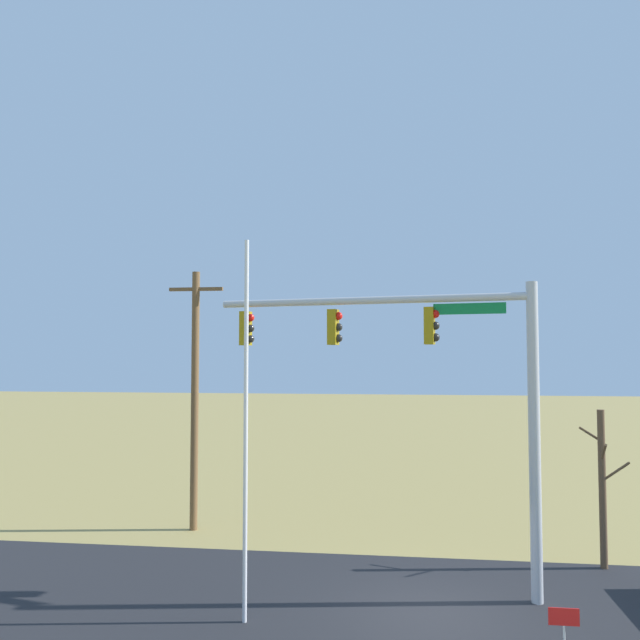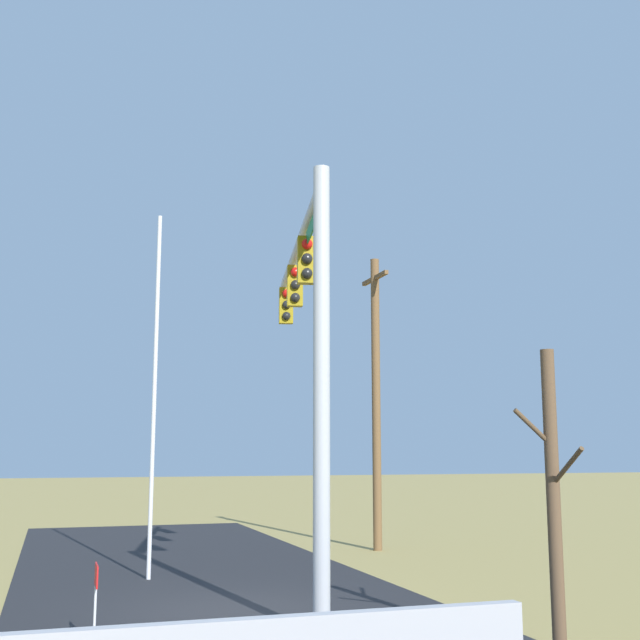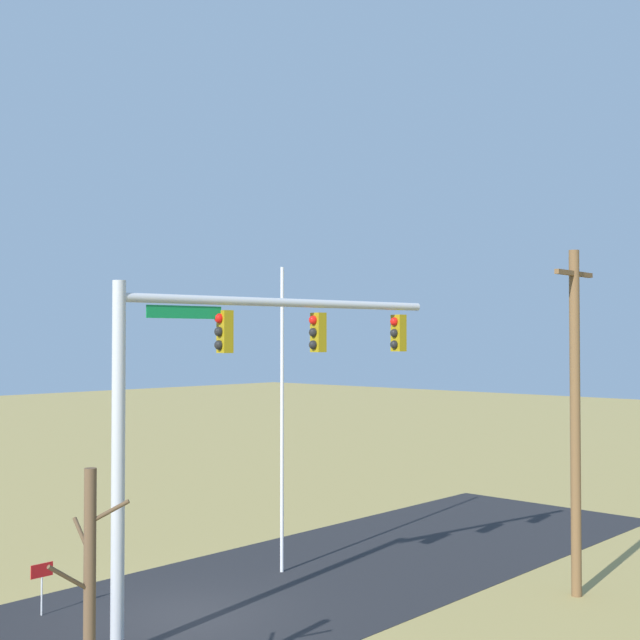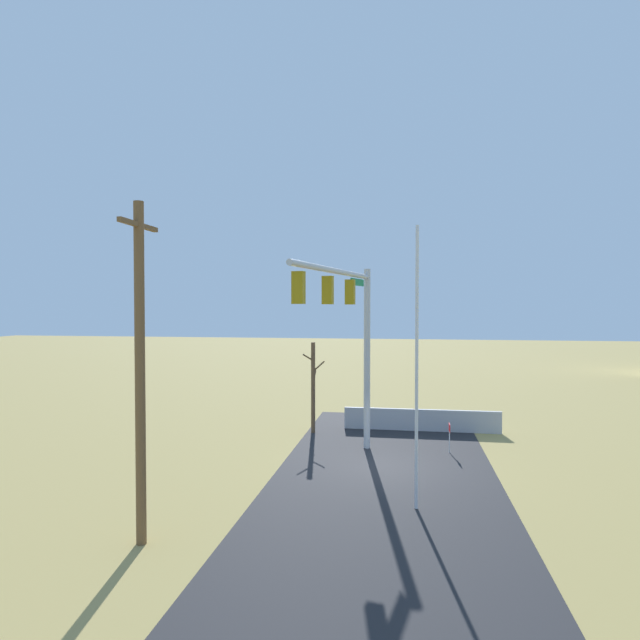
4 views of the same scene
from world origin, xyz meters
name	(u,v)px [view 3 (image 3 of 4)]	position (x,y,z in m)	size (l,w,h in m)	color
ground_plane	(188,616)	(0.00, 0.00, 0.00)	(160.00, 160.00, 0.00)	#9E894C
road_surface	(306,580)	(-4.00, 0.00, 0.01)	(28.00, 8.00, 0.01)	#232326
signal_mast	(222,382)	(0.16, 1.39, 5.55)	(8.37, 1.85, 7.73)	#B2B5BA
flagpole	(282,419)	(-4.13, -1.05, 4.28)	(0.10, 0.10, 8.56)	silver
utility_pole	(575,416)	(-7.67, 6.00, 4.57)	(1.90, 0.26, 8.80)	brown
bare_tree	(89,600)	(4.92, 3.68, 2.25)	(1.27, 1.02, 4.39)	brown
open_sign	(42,577)	(2.33, -2.55, 0.91)	(0.56, 0.04, 1.22)	silver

